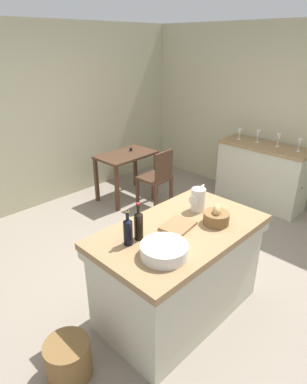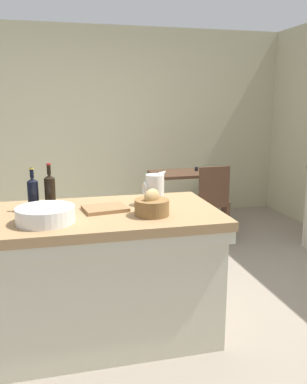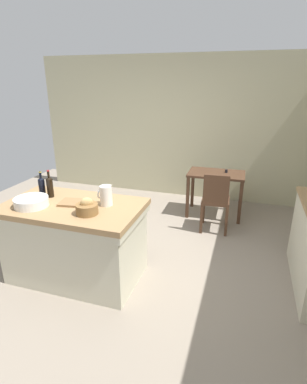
{
  "view_description": "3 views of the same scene",
  "coord_description": "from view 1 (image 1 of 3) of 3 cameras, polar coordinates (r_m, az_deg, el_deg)",
  "views": [
    {
      "loc": [
        -2.21,
        -1.94,
        2.33
      ],
      "look_at": [
        0.16,
        0.41,
        0.79
      ],
      "focal_mm": 30.79,
      "sensor_mm": 36.0,
      "label": 1
    },
    {
      "loc": [
        -0.66,
        -2.99,
        1.6
      ],
      "look_at": [
        0.2,
        0.54,
        0.79
      ],
      "focal_mm": 37.38,
      "sensor_mm": 36.0,
      "label": 2
    },
    {
      "loc": [
        1.38,
        -3.02,
        2.15
      ],
      "look_at": [
        0.33,
        0.31,
        0.86
      ],
      "focal_mm": 28.28,
      "sensor_mm": 36.0,
      "label": 3
    }
  ],
  "objects": [
    {
      "name": "wicker_hamper",
      "position": [
        2.84,
        -14.54,
        -26.22
      ],
      "size": [
        0.34,
        0.34,
        0.31
      ],
      "primitive_type": "cylinder",
      "color": "brown",
      "rests_on": "ground"
    },
    {
      "name": "wine_glass_far_left",
      "position": [
        4.97,
        23.98,
        7.81
      ],
      "size": [
        0.07,
        0.07,
        0.18
      ],
      "color": "white",
      "rests_on": "side_cabinet"
    },
    {
      "name": "wine_glass_left",
      "position": [
        5.1,
        20.83,
        8.79
      ],
      "size": [
        0.07,
        0.07,
        0.19
      ],
      "color": "white",
      "rests_on": "side_cabinet"
    },
    {
      "name": "pitcher",
      "position": [
        3.04,
        7.75,
        -1.25
      ],
      "size": [
        0.17,
        0.13,
        0.26
      ],
      "color": "silver",
      "rests_on": "island_table"
    },
    {
      "name": "wine_glass_middle",
      "position": [
        5.22,
        17.67,
        9.6
      ],
      "size": [
        0.07,
        0.07,
        0.19
      ],
      "color": "white",
      "rests_on": "side_cabinet"
    },
    {
      "name": "cutting_board",
      "position": [
        2.8,
        4.26,
        -5.86
      ],
      "size": [
        0.31,
        0.26,
        0.02
      ],
      "primitive_type": "cube",
      "rotation": [
        0.0,
        0.0,
        0.16
      ],
      "color": "olive",
      "rests_on": "island_table"
    },
    {
      "name": "ground_plane",
      "position": [
        3.75,
        2.84,
        -13.62
      ],
      "size": [
        6.76,
        6.76,
        0.0
      ],
      "primitive_type": "plane",
      "color": "gray"
    },
    {
      "name": "wooden_chair",
      "position": [
        4.84,
        0.67,
        2.59
      ],
      "size": [
        0.42,
        0.42,
        0.92
      ],
      "color": "#472D1E",
      "rests_on": "ground"
    },
    {
      "name": "island_table",
      "position": [
        3.02,
        4.42,
        -12.97
      ],
      "size": [
        1.5,
        0.88,
        0.89
      ],
      "color": "#99754C",
      "rests_on": "ground"
    },
    {
      "name": "bread_basket",
      "position": [
        2.87,
        10.82,
        -4.28
      ],
      "size": [
        0.22,
        0.22,
        0.17
      ],
      "color": "brown",
      "rests_on": "island_table"
    },
    {
      "name": "wall_right",
      "position": [
        5.29,
        22.82,
        11.69
      ],
      "size": [
        0.12,
        5.2,
        2.6
      ],
      "primitive_type": "cube",
      "color": "#B7B28E",
      "rests_on": "ground"
    },
    {
      "name": "wash_bowl",
      "position": [
        2.43,
        1.86,
        -10.05
      ],
      "size": [
        0.35,
        0.35,
        0.1
      ],
      "primitive_type": "cylinder",
      "color": "silver",
      "rests_on": "island_table"
    },
    {
      "name": "side_cabinet",
      "position": [
        5.28,
        18.17,
        2.89
      ],
      "size": [
        0.52,
        1.34,
        0.93
      ],
      "color": "#99754C",
      "rests_on": "ground"
    },
    {
      "name": "wall_back",
      "position": [
        5.15,
        -19.32,
        11.91
      ],
      "size": [
        5.32,
        0.12,
        2.6
      ],
      "primitive_type": "cube",
      "color": "#B7B28E",
      "rests_on": "ground"
    },
    {
      "name": "writing_desk",
      "position": [
        5.16,
        -4.73,
        5.36
      ],
      "size": [
        0.91,
        0.58,
        0.79
      ],
      "color": "#472D1E",
      "rests_on": "ground"
    },
    {
      "name": "wine_glass_right",
      "position": [
        5.3,
        14.7,
        9.97
      ],
      "size": [
        0.07,
        0.07,
        0.16
      ],
      "color": "white",
      "rests_on": "side_cabinet"
    },
    {
      "name": "wine_bottle_amber",
      "position": [
        2.52,
        -4.45,
        -6.74
      ],
      "size": [
        0.07,
        0.07,
        0.29
      ],
      "color": "black",
      "rests_on": "island_table"
    },
    {
      "name": "wine_bottle_dark",
      "position": [
        2.58,
        -2.6,
        -5.67
      ],
      "size": [
        0.07,
        0.07,
        0.32
      ],
      "color": "black",
      "rests_on": "island_table"
    }
  ]
}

